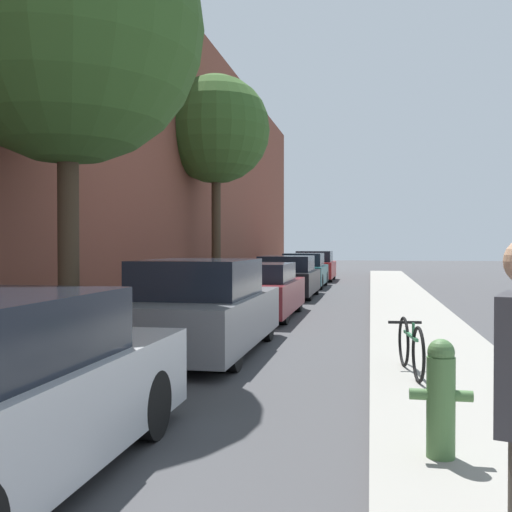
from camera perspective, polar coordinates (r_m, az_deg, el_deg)
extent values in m
plane|color=#3D3D3F|center=(14.97, 3.39, -5.80)|extent=(120.00, 120.00, 0.00)
cube|color=gray|center=(15.60, -7.28, -5.31)|extent=(2.00, 52.00, 0.12)
cube|color=gray|center=(14.88, 14.59, -5.64)|extent=(2.00, 52.00, 0.12)
cube|color=brown|center=(16.24, -11.94, 11.15)|extent=(0.70, 52.00, 9.28)
cylinder|color=black|center=(5.73, -10.07, -13.67)|extent=(0.22, 0.63, 0.63)
cylinder|color=black|center=(11.66, -7.14, -6.12)|extent=(0.22, 0.65, 0.65)
cylinder|color=black|center=(11.27, 0.94, -6.36)|extent=(0.22, 0.65, 0.65)
cylinder|color=black|center=(9.06, -12.66, -8.18)|extent=(0.22, 0.65, 0.65)
cylinder|color=black|center=(8.54, -2.31, -8.71)|extent=(0.22, 0.65, 0.65)
cube|color=slate|center=(10.06, -5.11, -5.88)|extent=(1.88, 4.53, 0.77)
cube|color=black|center=(9.83, -5.40, -2.07)|extent=(1.65, 2.35, 0.59)
cylinder|color=black|center=(16.47, -1.74, -4.08)|extent=(0.22, 0.63, 0.63)
cylinder|color=black|center=(16.20, 3.92, -4.17)|extent=(0.22, 0.63, 0.63)
cylinder|color=black|center=(13.86, -4.16, -5.03)|extent=(0.22, 0.63, 0.63)
cylinder|color=black|center=(13.54, 2.55, -5.17)|extent=(0.22, 0.63, 0.63)
cube|color=maroon|center=(14.97, 0.19, -3.75)|extent=(1.85, 4.35, 0.72)
cube|color=black|center=(14.77, 0.07, -1.55)|extent=(1.63, 2.26, 0.44)
cylinder|color=black|center=(22.30, 1.32, -2.77)|extent=(0.22, 0.63, 0.63)
cylinder|color=black|center=(22.09, 5.63, -2.81)|extent=(0.22, 0.63, 0.63)
cylinder|color=black|center=(19.64, 0.02, -3.28)|extent=(0.22, 0.63, 0.63)
cylinder|color=black|center=(19.40, 4.92, -3.33)|extent=(0.22, 0.63, 0.63)
cube|color=black|center=(20.82, 2.99, -2.42)|extent=(1.91, 4.37, 0.73)
cube|color=black|center=(20.62, 2.93, -0.72)|extent=(1.68, 2.27, 0.52)
cylinder|color=black|center=(27.20, 3.23, -2.10)|extent=(0.22, 0.63, 0.63)
cylinder|color=black|center=(27.04, 6.51, -2.12)|extent=(0.22, 0.63, 0.63)
cylinder|color=black|center=(24.68, 2.46, -2.41)|extent=(0.22, 0.63, 0.63)
cylinder|color=black|center=(24.51, 6.07, -2.44)|extent=(0.22, 0.63, 0.63)
cube|color=#1E6066|center=(25.84, 4.58, -1.75)|extent=(1.77, 4.11, 0.74)
cube|color=black|center=(25.65, 4.54, -0.34)|extent=(1.56, 2.14, 0.54)
cylinder|color=black|center=(32.09, 4.29, -1.61)|extent=(0.22, 0.65, 0.65)
cylinder|color=black|center=(31.94, 7.30, -1.63)|extent=(0.22, 0.65, 0.65)
cylinder|color=black|center=(29.59, 3.74, -1.83)|extent=(0.22, 0.65, 0.65)
cylinder|color=black|center=(29.43, 7.00, -1.85)|extent=(0.22, 0.65, 0.65)
cube|color=maroon|center=(30.74, 5.59, -1.27)|extent=(1.91, 4.05, 0.78)
cube|color=black|center=(30.56, 5.56, -0.04)|extent=(1.68, 2.11, 0.54)
cylinder|color=#423323|center=(9.24, -17.29, 2.30)|extent=(0.31, 0.31, 3.73)
sphere|color=#335623|center=(9.77, -17.38, 19.91)|extent=(3.98, 3.98, 3.98)
cylinder|color=#423323|center=(19.66, -3.78, 2.67)|extent=(0.30, 0.30, 4.46)
sphere|color=#335623|center=(20.02, -3.79, 11.84)|extent=(3.50, 3.50, 3.50)
cylinder|color=#47703D|center=(5.02, 17.04, -13.48)|extent=(0.22, 0.22, 0.78)
sphere|color=#47703D|center=(4.93, 17.06, -8.68)|extent=(0.21, 0.21, 0.21)
cylinder|color=#47703D|center=(4.98, 15.10, -12.47)|extent=(0.14, 0.09, 0.09)
cylinder|color=#47703D|center=(5.02, 18.97, -12.39)|extent=(0.14, 0.09, 0.09)
torus|color=black|center=(8.53, 13.77, -7.84)|extent=(0.12, 0.68, 0.68)
torus|color=black|center=(7.58, 15.07, -8.95)|extent=(0.12, 0.68, 0.68)
cube|color=#2D7547|center=(8.03, 14.38, -7.29)|extent=(0.14, 0.82, 0.04)
cylinder|color=#2D7547|center=(7.85, 14.63, -6.80)|extent=(0.04, 0.04, 0.19)
cube|color=black|center=(8.42, 13.87, -6.10)|extent=(0.44, 0.09, 0.04)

